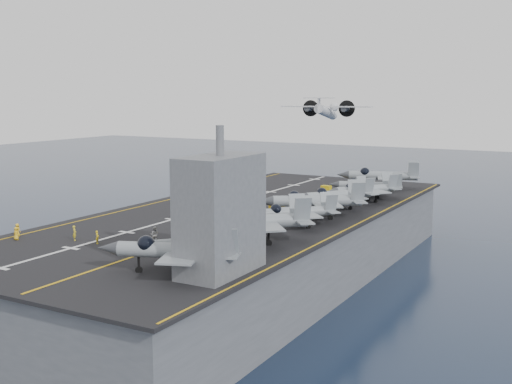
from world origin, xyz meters
The scene contains 30 objects.
ground centered at (0.00, 0.00, 0.00)m, with size 500.00×500.00×0.00m, color #142135.
hull centered at (0.00, 0.00, 5.00)m, with size 36.00×90.00×10.00m, color #56595E.
flight_deck centered at (0.00, 0.00, 10.20)m, with size 38.00×92.00×0.40m, color black.
foul_line centered at (3.00, 0.00, 10.42)m, with size 0.35×90.00×0.02m, color gold.
landing_centerline centered at (-6.00, 0.00, 10.42)m, with size 0.50×90.00×0.02m, color silver.
deck_edge_port centered at (-17.00, 0.00, 10.42)m, with size 0.25×90.00×0.02m, color gold.
deck_edge_stbd centered at (18.50, 0.00, 10.42)m, with size 0.25×90.00×0.02m, color gold.
island_superstructure centered at (15.00, -30.00, 17.90)m, with size 5.00×10.00×15.00m, color #56595E, non-canonical shape.
fighter_jet_0 centered at (11.54, -32.60, 13.00)m, with size 17.53×14.66×5.19m, color gray, non-canonical shape.
fighter_jet_1 centered at (11.37, -27.35, 12.70)m, with size 15.49×15.69×4.60m, color #A0A7B0, non-canonical shape.
fighter_jet_2 centered at (11.47, -17.32, 13.26)m, with size 19.65×19.07×5.72m, color gray, non-canonical shape.
fighter_jet_3 centered at (12.04, -6.27, 12.66)m, with size 15.37×15.36×4.53m, color gray, non-canonical shape.
fighter_jet_4 centered at (11.88, 1.28, 13.13)m, with size 18.89×17.38×5.46m, color #9CA6AC, non-canonical shape.
fighter_jet_5 centered at (11.81, 9.55, 12.82)m, with size 15.68×16.78×4.85m, color #9DA5AC, non-canonical shape.
fighter_jet_6 centered at (13.20, 17.89, 12.70)m, with size 15.14×15.88×4.60m, color gray, non-canonical shape.
fighter_jet_7 centered at (12.16, 23.15, 12.63)m, with size 14.89×12.19×4.46m, color #96A1A7, non-canonical shape.
fighter_jet_8 centered at (10.88, 34.17, 13.08)m, with size 17.97×14.77×5.37m, color #969FA7, non-canonical shape.
tow_cart_a centered at (5.20, -17.48, 11.08)m, with size 2.51×1.89×1.36m, color gold, non-canonical shape.
tow_cart_b centered at (4.34, 2.91, 11.06)m, with size 2.37×1.71×1.32m, color #BE8D0E, non-canonical shape.
tow_cart_c centered at (2.73, 25.88, 10.93)m, with size 1.87×1.30×1.06m, color gold, non-canonical shape.
crew_0 centered at (-15.12, -30.12, 11.23)m, with size 1.08×0.80×1.66m, color yellow.
crew_1 centered at (-8.58, -26.74, 11.35)m, with size 1.36×1.31×1.89m, color yellow.
crew_2 centered at (-6.07, -2.42, 11.22)m, with size 1.02×1.17×1.63m, color silver.
crew_3 centered at (-15.53, 13.70, 11.37)m, with size 0.78×1.17×1.94m, color #248B38.
crew_4 centered at (-5.54, 10.84, 11.28)m, with size 1.02×1.24×1.77m, color yellow.
crew_5 centered at (-12.80, 22.57, 11.32)m, with size 1.32×1.24×1.83m, color white.
crew_6 centered at (-4.91, -26.66, 11.21)m, with size 1.03×1.16×1.62m, color yellow.
crew_7 centered at (0.87, -22.89, 11.42)m, with size 1.47×1.28×2.05m, color silver.
transport_plane centered at (-13.28, 62.67, 23.90)m, with size 24.55×18.54×5.32m, color silver, non-canonical shape.
crew_8 centered at (-16.68, -28.60, 11.23)m, with size 1.08×0.80×1.66m, color yellow.
Camera 1 is at (49.15, -83.52, 28.55)m, focal length 45.00 mm.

